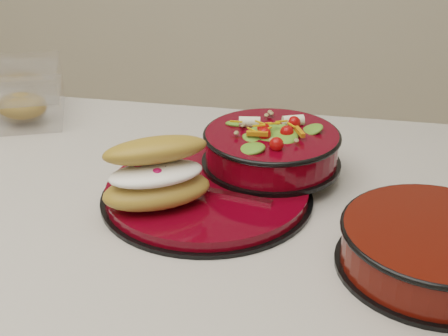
% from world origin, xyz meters
% --- Properties ---
extents(dinner_plate, '(0.29, 0.29, 0.02)m').
position_xyz_m(dinner_plate, '(0.15, 0.03, 0.91)').
color(dinner_plate, black).
rests_on(dinner_plate, island_counter).
extents(salad_bowl, '(0.20, 0.20, 0.09)m').
position_xyz_m(salad_bowl, '(0.23, 0.11, 0.95)').
color(salad_bowl, black).
rests_on(salad_bowl, dinner_plate).
extents(croissant, '(0.16, 0.15, 0.09)m').
position_xyz_m(croissant, '(0.10, -0.02, 0.96)').
color(croissant, '#A57532').
rests_on(croissant, dinner_plate).
extents(fork, '(0.16, 0.05, 0.00)m').
position_xyz_m(fork, '(0.16, 0.01, 0.92)').
color(fork, silver).
rests_on(fork, dinner_plate).
extents(extra_bowl, '(0.22, 0.22, 0.05)m').
position_xyz_m(extra_bowl, '(0.44, -0.08, 0.93)').
color(extra_bowl, black).
rests_on(extra_bowl, island_counter).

